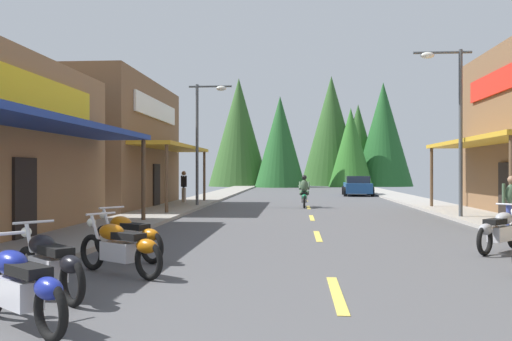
{
  "coord_description": "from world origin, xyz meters",
  "views": [
    {
      "loc": [
        -0.58,
        -0.41,
        1.78
      ],
      "look_at": [
        -2.14,
        20.69,
        1.78
      ],
      "focal_mm": 38.28,
      "sensor_mm": 36.0,
      "label": 1
    }
  ],
  "objects_px": {
    "streetlamp_left": "(204,127)",
    "pedestrian_waiting": "(184,185)",
    "motorcycle_parked_left_0": "(20,285)",
    "pedestrian_browsing": "(512,200)",
    "streetlamp_right": "(452,109)",
    "motorcycle_parked_left_3": "(128,235)",
    "rider_cruising_lead": "(304,194)",
    "motorcycle_parked_right_3": "(499,230)",
    "parked_car_curbside": "(357,186)",
    "motorcycle_parked_left_2": "(120,246)",
    "motorcycle_parked_left_1": "(49,263)"
  },
  "relations": [
    {
      "from": "streetlamp_left",
      "to": "pedestrian_waiting",
      "type": "bearing_deg",
      "value": 123.37
    },
    {
      "from": "motorcycle_parked_left_0",
      "to": "streetlamp_left",
      "type": "bearing_deg",
      "value": -48.01
    },
    {
      "from": "pedestrian_browsing",
      "to": "streetlamp_right",
      "type": "bearing_deg",
      "value": 174.18
    },
    {
      "from": "motorcycle_parked_left_3",
      "to": "pedestrian_browsing",
      "type": "distance_m",
      "value": 10.82
    },
    {
      "from": "motorcycle_parked_left_0",
      "to": "rider_cruising_lead",
      "type": "relative_size",
      "value": 0.82
    },
    {
      "from": "streetlamp_right",
      "to": "motorcycle_parked_left_3",
      "type": "xyz_separation_m",
      "value": [
        -8.98,
        -9.69,
        -3.54
      ]
    },
    {
      "from": "motorcycle_parked_right_3",
      "to": "pedestrian_waiting",
      "type": "bearing_deg",
      "value": 75.36
    },
    {
      "from": "motorcycle_parked_left_0",
      "to": "parked_car_curbside",
      "type": "xyz_separation_m",
      "value": [
        7.46,
        33.45,
        0.2
      ]
    },
    {
      "from": "motorcycle_parked_left_0",
      "to": "pedestrian_waiting",
      "type": "xyz_separation_m",
      "value": [
        -2.8,
        22.39,
        0.54
      ]
    },
    {
      "from": "streetlamp_left",
      "to": "streetlamp_right",
      "type": "relative_size",
      "value": 0.96
    },
    {
      "from": "motorcycle_parked_left_2",
      "to": "pedestrian_waiting",
      "type": "distance_m",
      "value": 19.47
    },
    {
      "from": "streetlamp_right",
      "to": "motorcycle_parked_left_0",
      "type": "relative_size",
      "value": 3.54
    },
    {
      "from": "motorcycle_parked_left_3",
      "to": "motorcycle_parked_right_3",
      "type": "bearing_deg",
      "value": -133.5
    },
    {
      "from": "motorcycle_parked_left_1",
      "to": "streetlamp_right",
      "type": "bearing_deg",
      "value": -83.51
    },
    {
      "from": "motorcycle_parked_right_3",
      "to": "rider_cruising_lead",
      "type": "relative_size",
      "value": 0.77
    },
    {
      "from": "pedestrian_waiting",
      "to": "motorcycle_parked_right_3",
      "type": "bearing_deg",
      "value": 83.15
    },
    {
      "from": "streetlamp_left",
      "to": "motorcycle_parked_left_2",
      "type": "bearing_deg",
      "value": -85.0
    },
    {
      "from": "motorcycle_parked_left_3",
      "to": "parked_car_curbside",
      "type": "distance_m",
      "value": 29.76
    },
    {
      "from": "motorcycle_parked_left_0",
      "to": "pedestrian_browsing",
      "type": "relative_size",
      "value": 1.07
    },
    {
      "from": "motorcycle_parked_right_3",
      "to": "pedestrian_waiting",
      "type": "xyz_separation_m",
      "value": [
        -10.31,
        16.09,
        0.54
      ]
    },
    {
      "from": "rider_cruising_lead",
      "to": "pedestrian_waiting",
      "type": "bearing_deg",
      "value": 75.18
    },
    {
      "from": "motorcycle_parked_left_1",
      "to": "parked_car_curbside",
      "type": "xyz_separation_m",
      "value": [
        7.8,
        31.97,
        0.2
      ]
    },
    {
      "from": "motorcycle_parked_left_2",
      "to": "pedestrian_waiting",
      "type": "xyz_separation_m",
      "value": [
        -2.92,
        19.25,
        0.54
      ]
    },
    {
      "from": "parked_car_curbside",
      "to": "motorcycle_parked_left_3",
      "type": "bearing_deg",
      "value": 167.38
    },
    {
      "from": "pedestrian_waiting",
      "to": "streetlamp_left",
      "type": "bearing_deg",
      "value": 83.85
    },
    {
      "from": "pedestrian_waiting",
      "to": "parked_car_curbside",
      "type": "height_order",
      "value": "pedestrian_waiting"
    },
    {
      "from": "pedestrian_waiting",
      "to": "motorcycle_parked_left_3",
      "type": "bearing_deg",
      "value": 58.74
    },
    {
      "from": "motorcycle_parked_left_3",
      "to": "pedestrian_browsing",
      "type": "bearing_deg",
      "value": -115.8
    },
    {
      "from": "pedestrian_waiting",
      "to": "motorcycle_parked_left_2",
      "type": "bearing_deg",
      "value": 59.11
    },
    {
      "from": "motorcycle_parked_right_3",
      "to": "parked_car_curbside",
      "type": "xyz_separation_m",
      "value": [
        -0.05,
        27.14,
        0.2
      ]
    },
    {
      "from": "streetlamp_right",
      "to": "parked_car_curbside",
      "type": "xyz_separation_m",
      "value": [
        -1.29,
        19.06,
        -3.34
      ]
    },
    {
      "from": "motorcycle_parked_left_2",
      "to": "rider_cruising_lead",
      "type": "bearing_deg",
      "value": -67.48
    },
    {
      "from": "rider_cruising_lead",
      "to": "motorcycle_parked_left_2",
      "type": "bearing_deg",
      "value": 170.03
    },
    {
      "from": "motorcycle_parked_left_2",
      "to": "motorcycle_parked_left_3",
      "type": "xyz_separation_m",
      "value": [
        -0.35,
        1.55,
        0.0
      ]
    },
    {
      "from": "motorcycle_parked_left_0",
      "to": "motorcycle_parked_left_2",
      "type": "distance_m",
      "value": 3.15
    },
    {
      "from": "pedestrian_waiting",
      "to": "parked_car_curbside",
      "type": "distance_m",
      "value": 15.09
    },
    {
      "from": "motorcycle_parked_left_2",
      "to": "motorcycle_parked_left_1",
      "type": "bearing_deg",
      "value": 107.87
    },
    {
      "from": "pedestrian_browsing",
      "to": "motorcycle_parked_left_1",
      "type": "bearing_deg",
      "value": -59.67
    },
    {
      "from": "motorcycle_parked_left_3",
      "to": "rider_cruising_lead",
      "type": "relative_size",
      "value": 0.85
    },
    {
      "from": "parked_car_curbside",
      "to": "pedestrian_browsing",
      "type": "bearing_deg",
      "value": -173.43
    },
    {
      "from": "pedestrian_waiting",
      "to": "parked_car_curbside",
      "type": "xyz_separation_m",
      "value": [
        10.26,
        11.06,
        -0.34
      ]
    },
    {
      "from": "streetlamp_right",
      "to": "motorcycle_parked_right_3",
      "type": "bearing_deg",
      "value": -98.68
    },
    {
      "from": "motorcycle_parked_right_3",
      "to": "parked_car_curbside",
      "type": "relative_size",
      "value": 0.38
    },
    {
      "from": "motorcycle_parked_left_1",
      "to": "rider_cruising_lead",
      "type": "height_order",
      "value": "rider_cruising_lead"
    },
    {
      "from": "parked_car_curbside",
      "to": "streetlamp_left",
      "type": "bearing_deg",
      "value": 148.63
    },
    {
      "from": "streetlamp_left",
      "to": "motorcycle_parked_left_0",
      "type": "height_order",
      "value": "streetlamp_left"
    },
    {
      "from": "motorcycle_parked_left_3",
      "to": "streetlamp_right",
      "type": "bearing_deg",
      "value": -98.04
    },
    {
      "from": "motorcycle_parked_left_2",
      "to": "pedestrian_waiting",
      "type": "bearing_deg",
      "value": -47.94
    },
    {
      "from": "streetlamp_left",
      "to": "streetlamp_right",
      "type": "height_order",
      "value": "streetlamp_right"
    },
    {
      "from": "streetlamp_left",
      "to": "motorcycle_parked_right_3",
      "type": "distance_m",
      "value": 16.86
    }
  ]
}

